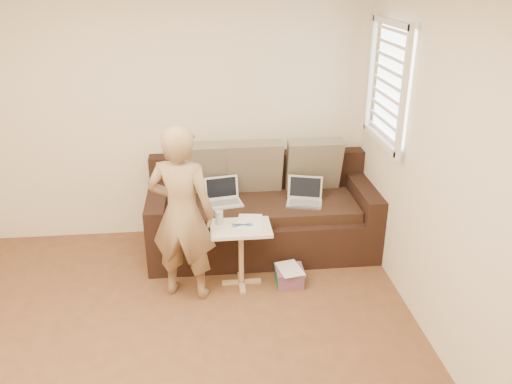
# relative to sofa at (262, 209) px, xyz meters

# --- Properties ---
(floor) EXTENTS (4.50, 4.50, 0.00)m
(floor) POSITION_rel_sofa_xyz_m (-0.90, -1.77, -0.42)
(floor) COLOR brown
(floor) RESTS_ON ground
(wall_back) EXTENTS (4.00, 0.00, 4.00)m
(wall_back) POSITION_rel_sofa_xyz_m (-0.90, 0.48, 0.87)
(wall_back) COLOR beige
(wall_back) RESTS_ON ground
(wall_right) EXTENTS (0.00, 4.50, 4.50)m
(wall_right) POSITION_rel_sofa_xyz_m (1.10, -1.77, 0.87)
(wall_right) COLOR beige
(wall_right) RESTS_ON ground
(window_blinds) EXTENTS (0.12, 0.88, 1.08)m
(window_blinds) POSITION_rel_sofa_xyz_m (1.05, -0.27, 1.28)
(window_blinds) COLOR white
(window_blinds) RESTS_ON wall_right
(sofa) EXTENTS (2.20, 0.95, 0.85)m
(sofa) POSITION_rel_sofa_xyz_m (0.00, 0.00, 0.00)
(sofa) COLOR black
(sofa) RESTS_ON ground
(pillow_left) EXTENTS (0.55, 0.29, 0.57)m
(pillow_left) POSITION_rel_sofa_xyz_m (-0.60, 0.24, 0.37)
(pillow_left) COLOR #665A4B
(pillow_left) RESTS_ON sofa
(pillow_mid) EXTENTS (0.55, 0.27, 0.57)m
(pillow_mid) POSITION_rel_sofa_xyz_m (-0.05, 0.23, 0.37)
(pillow_mid) COLOR brown
(pillow_mid) RESTS_ON sofa
(pillow_right) EXTENTS (0.55, 0.28, 0.57)m
(pillow_right) POSITION_rel_sofa_xyz_m (0.55, 0.23, 0.37)
(pillow_right) COLOR #665A4B
(pillow_right) RESTS_ON sofa
(laptop_silver) EXTENTS (0.39, 0.32, 0.22)m
(laptop_silver) POSITION_rel_sofa_xyz_m (0.39, -0.13, 0.10)
(laptop_silver) COLOR #B7BABC
(laptop_silver) RESTS_ON sofa
(laptop_white) EXTENTS (0.37, 0.30, 0.24)m
(laptop_white) POSITION_rel_sofa_xyz_m (-0.37, -0.04, 0.10)
(laptop_white) COLOR white
(laptop_white) RESTS_ON sofa
(person) EXTENTS (0.64, 0.52, 1.53)m
(person) POSITION_rel_sofa_xyz_m (-0.75, -0.73, 0.34)
(person) COLOR olive
(person) RESTS_ON ground
(side_table) EXTENTS (0.52, 0.36, 0.57)m
(side_table) POSITION_rel_sofa_xyz_m (-0.26, -0.62, -0.14)
(side_table) COLOR silver
(side_table) RESTS_ON ground
(drinking_glass) EXTENTS (0.07, 0.07, 0.12)m
(drinking_glass) POSITION_rel_sofa_xyz_m (-0.44, -0.55, 0.21)
(drinking_glass) COLOR silver
(drinking_glass) RESTS_ON side_table
(scissors) EXTENTS (0.20, 0.14, 0.02)m
(scissors) POSITION_rel_sofa_xyz_m (-0.24, -0.61, 0.15)
(scissors) COLOR silver
(scissors) RESTS_ON side_table
(paper_on_table) EXTENTS (0.25, 0.33, 0.00)m
(paper_on_table) POSITION_rel_sofa_xyz_m (-0.17, -0.54, 0.15)
(paper_on_table) COLOR white
(paper_on_table) RESTS_ON side_table
(striped_box) EXTENTS (0.25, 0.25, 0.16)m
(striped_box) POSITION_rel_sofa_xyz_m (0.17, -0.68, -0.35)
(striped_box) COLOR #D31F76
(striped_box) RESTS_ON ground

